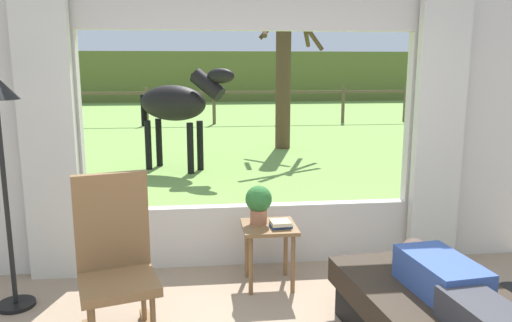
# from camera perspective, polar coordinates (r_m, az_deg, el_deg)

# --- Properties ---
(back_wall_with_window) EXTENTS (5.20, 0.12, 2.55)m
(back_wall_with_window) POSITION_cam_1_polar(r_m,az_deg,el_deg) (4.45, -0.67, 3.65)
(back_wall_with_window) COLOR beige
(back_wall_with_window) RESTS_ON ground_plane
(curtain_panel_left) EXTENTS (0.44, 0.10, 2.40)m
(curtain_panel_left) POSITION_cam_1_polar(r_m,az_deg,el_deg) (4.47, -22.57, 2.20)
(curtain_panel_left) COLOR beige
(curtain_panel_left) RESTS_ON ground_plane
(curtain_panel_right) EXTENTS (0.44, 0.10, 2.40)m
(curtain_panel_right) POSITION_cam_1_polar(r_m,az_deg,el_deg) (4.80, 20.05, 2.92)
(curtain_panel_right) COLOR beige
(curtain_panel_right) RESTS_ON ground_plane
(outdoor_pasture_lawn) EXTENTS (36.00, 21.68, 0.02)m
(outdoor_pasture_lawn) POSITION_cam_1_polar(r_m,az_deg,el_deg) (15.40, -4.79, 4.24)
(outdoor_pasture_lawn) COLOR #759E47
(outdoor_pasture_lawn) RESTS_ON ground_plane
(distant_hill_ridge) EXTENTS (36.00, 2.00, 2.40)m
(distant_hill_ridge) POSITION_cam_1_polar(r_m,az_deg,el_deg) (25.14, -5.54, 9.57)
(distant_hill_ridge) COLOR #5E692F
(distant_hill_ridge) RESTS_ON ground_plane
(reclining_person) EXTENTS (0.41, 1.44, 0.22)m
(reclining_person) POSITION_cam_1_polar(r_m,az_deg,el_deg) (3.23, 21.92, -13.56)
(reclining_person) COLOR #334C8C
(reclining_person) RESTS_ON recliner_sofa
(rocking_chair) EXTENTS (0.62, 0.78, 1.12)m
(rocking_chair) POSITION_cam_1_polar(r_m,az_deg,el_deg) (3.46, -15.71, -11.03)
(rocking_chair) COLOR brown
(rocking_chair) RESTS_ON ground_plane
(side_table) EXTENTS (0.44, 0.44, 0.52)m
(side_table) POSITION_cam_1_polar(r_m,az_deg,el_deg) (4.16, 1.50, -8.55)
(side_table) COLOR brown
(side_table) RESTS_ON ground_plane
(potted_plant) EXTENTS (0.22, 0.22, 0.32)m
(potted_plant) POSITION_cam_1_polar(r_m,az_deg,el_deg) (4.13, 0.30, -4.69)
(potted_plant) COLOR #9E6042
(potted_plant) RESTS_ON side_table
(book_stack) EXTENTS (0.18, 0.17, 0.05)m
(book_stack) POSITION_cam_1_polar(r_m,az_deg,el_deg) (4.08, 2.82, -7.18)
(book_stack) COLOR #23478C
(book_stack) RESTS_ON side_table
(horse) EXTENTS (1.73, 1.22, 1.73)m
(horse) POSITION_cam_1_polar(r_m,az_deg,el_deg) (8.56, -8.99, 6.44)
(horse) COLOR black
(horse) RESTS_ON outdoor_pasture_lawn
(pasture_tree) EXTENTS (1.43, 1.39, 3.36)m
(pasture_tree) POSITION_cam_1_polar(r_m,az_deg,el_deg) (10.70, 3.25, 10.48)
(pasture_tree) COLOR #4C3823
(pasture_tree) RESTS_ON outdoor_pasture_lawn
(pasture_fence_line) EXTENTS (16.10, 0.10, 1.10)m
(pasture_fence_line) POSITION_cam_1_polar(r_m,az_deg,el_deg) (15.20, -4.82, 6.94)
(pasture_fence_line) COLOR brown
(pasture_fence_line) RESTS_ON outdoor_pasture_lawn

